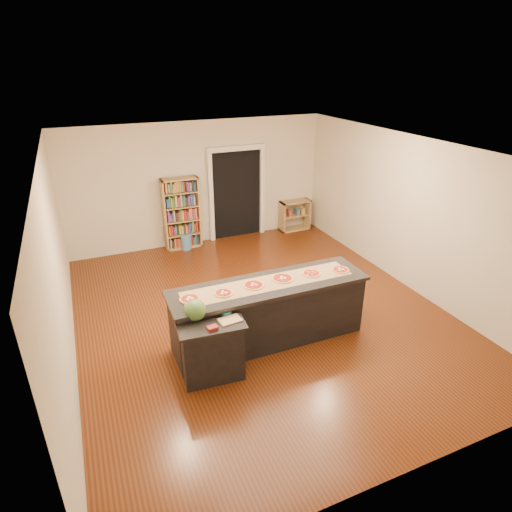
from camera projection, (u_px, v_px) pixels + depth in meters
name	position (u px, v px, depth m)	size (l,w,h in m)	color
room	(261.00, 238.00, 6.83)	(6.00, 7.00, 2.80)	beige
doorway	(237.00, 189.00, 10.12)	(1.40, 0.09, 2.21)	black
kitchen_island	(269.00, 312.00, 6.51)	(3.01, 0.82, 0.99)	black
side_counter	(211.00, 347.00, 5.82)	(0.88, 0.65, 0.87)	black
bookshelf	(182.00, 214.00, 9.65)	(0.82, 0.29, 1.64)	tan
low_shelf	(295.00, 215.00, 10.85)	(0.76, 0.33, 0.76)	tan
waste_bin	(186.00, 242.00, 9.81)	(0.24, 0.24, 0.34)	#5386B9
kraft_paper	(269.00, 283.00, 6.32)	(2.62, 0.47, 0.00)	#96764D
watermelon	(195.00, 310.00, 5.60)	(0.29, 0.29, 0.29)	#144214
cutting_board	(230.00, 320.00, 5.63)	(0.29, 0.20, 0.02)	tan
package_red	(212.00, 328.00, 5.44)	(0.13, 0.09, 0.05)	maroon
package_teal	(226.00, 312.00, 5.77)	(0.15, 0.15, 0.06)	#195966
pizza_a	(190.00, 299.00, 5.88)	(0.29, 0.29, 0.02)	#D8A353
pizza_b	(223.00, 293.00, 6.02)	(0.29, 0.29, 0.02)	#D8A353
pizza_c	(254.00, 285.00, 6.24)	(0.29, 0.29, 0.02)	#D8A353
pizza_d	(282.00, 278.00, 6.43)	(0.33, 0.33, 0.02)	#D8A353
pizza_e	(311.00, 273.00, 6.57)	(0.28, 0.28, 0.02)	#D8A353
pizza_f	(340.00, 270.00, 6.69)	(0.28, 0.28, 0.02)	#D8A353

